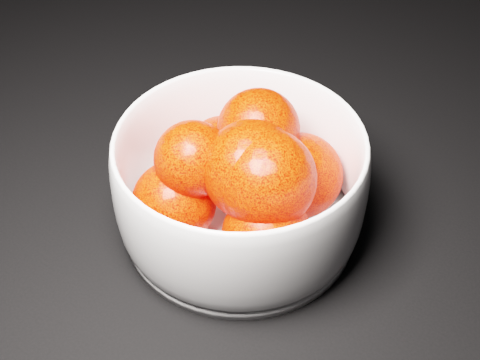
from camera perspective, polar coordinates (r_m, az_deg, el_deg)
The scene contains 2 objects.
bowl at distance 0.52m, azimuth -0.00°, elevation -0.39°, with size 0.20×0.20×0.10m.
orange_pile at distance 0.51m, azimuth 0.57°, elevation 0.34°, with size 0.15×0.15×0.11m.
Camera 1 is at (0.09, -0.56, 0.41)m, focal length 50.00 mm.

